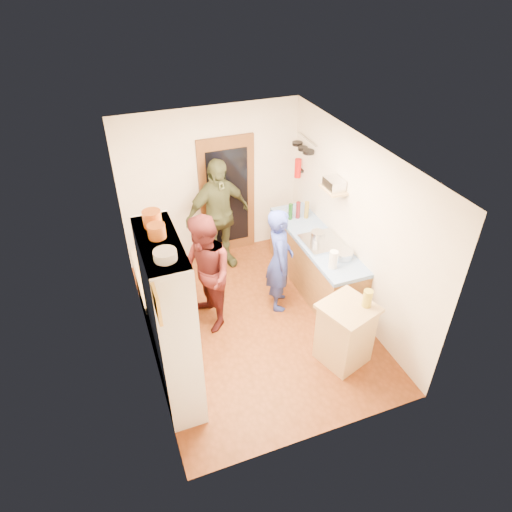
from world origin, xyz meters
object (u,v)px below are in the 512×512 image
person_back (219,215)px  hutch_body (171,324)px  right_counter_base (314,263)px  person_left (206,272)px  person_hob (282,261)px  island_base (345,335)px

person_back → hutch_body: bearing=-130.9°
hutch_body → right_counter_base: 2.90m
person_left → person_back: person_back is taller
hutch_body → person_back: (1.27, 2.37, -0.14)m
person_hob → person_left: person_left is taller
right_counter_base → island_base: (-0.36, -1.57, 0.01)m
right_counter_base → island_base: size_ratio=2.56×
hutch_body → person_hob: hutch_body is taller
right_counter_base → person_hob: size_ratio=1.35×
island_base → person_left: (-1.45, 1.34, 0.45)m
person_back → right_counter_base: bearing=-53.6°
right_counter_base → person_left: size_ratio=1.25×
hutch_body → person_hob: (1.81, 1.03, -0.28)m
hutch_body → person_hob: size_ratio=1.35×
right_counter_base → island_base: island_base is taller
island_base → person_back: bearing=108.2°
right_counter_base → person_back: person_back is taller
person_left → right_counter_base: bearing=88.1°
hutch_body → person_left: (0.69, 1.07, -0.22)m
person_hob → person_left: size_ratio=0.93×
hutch_body → island_base: bearing=-7.3°
right_counter_base → island_base: bearing=-102.9°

